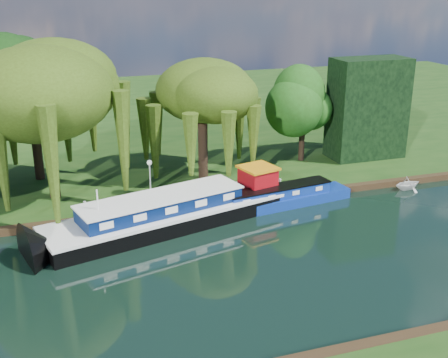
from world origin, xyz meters
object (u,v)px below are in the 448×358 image
object	(u,v)px
dutch_barge	(177,211)
white_cruiser	(407,189)
red_dinghy	(57,240)
narrowboat	(278,199)

from	to	relation	value
dutch_barge	white_cruiser	distance (m)	17.18
red_dinghy	dutch_barge	bearing A→B (deg)	-74.58
narrowboat	red_dinghy	distance (m)	14.23
dutch_barge	red_dinghy	distance (m)	7.21
white_cruiser	red_dinghy	bearing A→B (deg)	87.10
narrowboat	white_cruiser	distance (m)	10.12
dutch_barge	narrowboat	distance (m)	7.08
dutch_barge	narrowboat	xyz separation A→B (m)	(7.04, 0.62, -0.30)
dutch_barge	narrowboat	size ratio (longest dim) A/B	1.56
dutch_barge	white_cruiser	xyz separation A→B (m)	(17.14, 0.68, -0.85)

